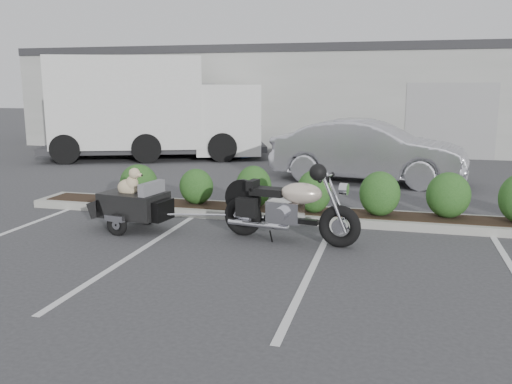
% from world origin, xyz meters
% --- Properties ---
extents(ground, '(90.00, 90.00, 0.00)m').
position_xyz_m(ground, '(0.00, 0.00, 0.00)').
color(ground, '#38383A').
rests_on(ground, ground).
extents(planter_kerb, '(12.00, 1.00, 0.15)m').
position_xyz_m(planter_kerb, '(1.00, 2.20, 0.07)').
color(planter_kerb, '#9E9E93').
rests_on(planter_kerb, ground).
extents(building, '(26.00, 10.00, 4.00)m').
position_xyz_m(building, '(0.00, 17.00, 2.00)').
color(building, '#9EA099').
rests_on(building, ground).
extents(motorcycle, '(2.35, 0.94, 1.36)m').
position_xyz_m(motorcycle, '(0.62, 0.61, 0.54)').
color(motorcycle, black).
rests_on(motorcycle, ground).
extents(pet_trailer, '(1.90, 1.08, 1.12)m').
position_xyz_m(pet_trailer, '(-2.16, 0.64, 0.47)').
color(pet_trailer, black).
rests_on(pet_trailer, ground).
extents(sedan, '(5.14, 2.41, 1.63)m').
position_xyz_m(sedan, '(1.55, 6.57, 0.81)').
color(sedan, silver).
rests_on(sedan, ground).
extents(dumpster, '(1.98, 1.69, 1.10)m').
position_xyz_m(dumpster, '(-3.49, 11.00, 0.56)').
color(dumpster, navy).
rests_on(dumpster, ground).
extents(delivery_truck, '(7.88, 4.87, 3.44)m').
position_xyz_m(delivery_truck, '(-5.90, 9.55, 1.65)').
color(delivery_truck, silver).
rests_on(delivery_truck, ground).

